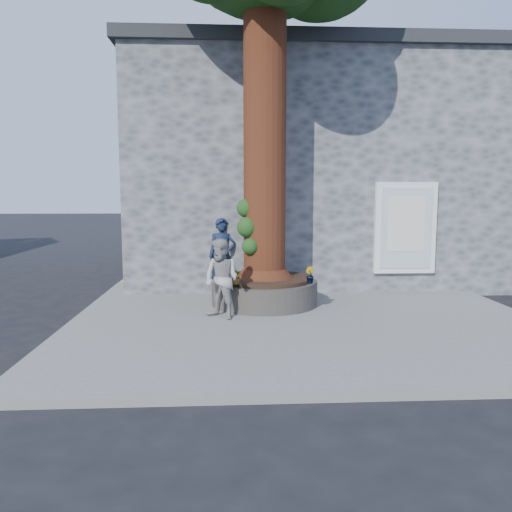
{
  "coord_description": "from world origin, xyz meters",
  "views": [
    {
      "loc": [
        0.02,
        -8.7,
        2.5
      ],
      "look_at": [
        0.58,
        1.44,
        1.25
      ],
      "focal_mm": 35.0,
      "sensor_mm": 36.0,
      "label": 1
    }
  ],
  "objects": [
    {
      "name": "yellow_line",
      "position": [
        -3.05,
        1.0,
        0.0
      ],
      "size": [
        0.1,
        30.0,
        0.01
      ],
      "primitive_type": "cube",
      "color": "yellow",
      "rests_on": "ground"
    },
    {
      "name": "ground",
      "position": [
        0.0,
        0.0,
        0.0
      ],
      "size": [
        120.0,
        120.0,
        0.0
      ],
      "primitive_type": "plane",
      "color": "black",
      "rests_on": "ground"
    },
    {
      "name": "plant_d",
      "position": [
        0.17,
        1.15,
        0.88
      ],
      "size": [
        0.37,
        0.37,
        0.31
      ],
      "primitive_type": "imported",
      "rotation": [
        0.0,
        0.0,
        5.42
      ],
      "color": "gray",
      "rests_on": "planter"
    },
    {
      "name": "planter",
      "position": [
        0.8,
        2.0,
        0.41
      ],
      "size": [
        2.3,
        2.3,
        0.6
      ],
      "color": "black",
      "rests_on": "pavement"
    },
    {
      "name": "stone_shop",
      "position": [
        2.5,
        7.2,
        3.16
      ],
      "size": [
        10.3,
        8.3,
        6.3
      ],
      "color": "#46494B",
      "rests_on": "ground"
    },
    {
      "name": "pavement",
      "position": [
        1.5,
        1.0,
        0.06
      ],
      "size": [
        9.0,
        8.0,
        0.12
      ],
      "primitive_type": "cube",
      "color": "slate",
      "rests_on": "ground"
    },
    {
      "name": "plant_a",
      "position": [
        -0.05,
        1.15,
        0.91
      ],
      "size": [
        0.24,
        0.2,
        0.38
      ],
      "primitive_type": "imported",
      "rotation": [
        0.0,
        0.0,
        0.42
      ],
      "color": "gray",
      "rests_on": "planter"
    },
    {
      "name": "plant_b",
      "position": [
        1.65,
        1.15,
        0.89
      ],
      "size": [
        0.25,
        0.25,
        0.34
      ],
      "primitive_type": "imported",
      "rotation": [
        0.0,
        0.0,
        2.08
      ],
      "color": "gray",
      "rests_on": "planter"
    },
    {
      "name": "shopping_bag",
      "position": [
        0.11,
        3.1,
        0.26
      ],
      "size": [
        0.23,
        0.17,
        0.28
      ],
      "primitive_type": "cube",
      "rotation": [
        0.0,
        0.0,
        -0.29
      ],
      "color": "white",
      "rests_on": "pavement"
    },
    {
      "name": "plant_c",
      "position": [
        -0.05,
        1.15,
        0.89
      ],
      "size": [
        0.26,
        0.26,
        0.34
      ],
      "primitive_type": "imported",
      "rotation": [
        0.0,
        0.0,
        3.67
      ],
      "color": "gray",
      "rests_on": "planter"
    },
    {
      "name": "man",
      "position": [
        -0.13,
        3.18,
        1.04
      ],
      "size": [
        0.72,
        0.51,
        1.84
      ],
      "primitive_type": "imported",
      "rotation": [
        0.0,
        0.0,
        0.11
      ],
      "color": "#141F38",
      "rests_on": "pavement"
    },
    {
      "name": "woman",
      "position": [
        -0.12,
        0.77,
        0.9
      ],
      "size": [
        0.96,
        0.93,
        1.55
      ],
      "primitive_type": "imported",
      "rotation": [
        0.0,
        0.0,
        -0.68
      ],
      "color": "#9D9A97",
      "rests_on": "pavement"
    }
  ]
}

